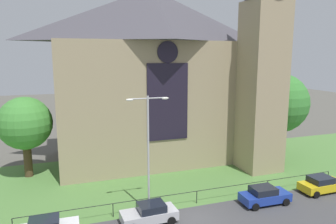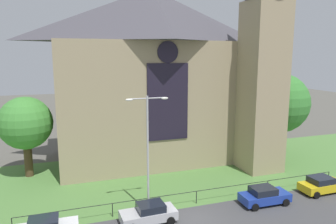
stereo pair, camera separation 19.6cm
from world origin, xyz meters
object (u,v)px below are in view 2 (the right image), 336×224
Objects in this scene: tree_left_far at (26,124)px; parked_car_yellow at (322,185)px; parked_car_blue at (264,196)px; church_building at (159,74)px; tree_right_far at (279,103)px; streetlamp_near at (148,141)px; parked_car_silver at (149,213)px.

tree_left_far is 29.43m from parked_car_yellow.
parked_car_blue is 6.44m from parked_car_yellow.
tree_left_far is (-14.81, -1.55, -4.66)m from church_building.
tree_left_far is at bearing 152.74° from parked_car_yellow.
parked_car_yellow is (-2.42, -9.85, -6.08)m from tree_right_far.
streetlamp_near is at bearing -155.87° from tree_right_far.
parked_car_blue is (19.45, -13.43, -4.87)m from tree_left_far.
church_building is 3.10× the size of tree_left_far.
parked_car_yellow is at bearing -53.01° from church_building.
church_building is 14.74m from streetlamp_near.
streetlamp_near is (-18.53, -8.30, -0.93)m from tree_right_far.
tree_left_far is at bearing 130.11° from streetlamp_near.
parked_car_silver is (9.35, -13.27, -4.87)m from tree_left_far.
parked_car_blue is at bearing -34.63° from tree_left_far.
church_building is 6.11× the size of parked_car_silver.
church_building is 20.72m from parked_car_yellow.
tree_left_far is at bearing 146.89° from parked_car_blue.
parked_car_blue is (-8.85, -10.14, -6.08)m from tree_right_far.
parked_car_yellow is at bearing -5.49° from streetlamp_near.
church_building is at bearing -111.95° from parked_car_silver.
tree_right_far is at bearing 50.41° from parked_car_blue.
tree_right_far is at bearing 75.87° from parked_car_yellow.
tree_right_far is 22.26m from parked_car_silver.
tree_left_far is at bearing -174.01° from church_building.
tree_right_far is 2.45× the size of parked_car_silver.
tree_right_far is 2.47× the size of parked_car_yellow.
parked_car_blue is at bearing -177.75° from parked_car_yellow.
streetlamp_near is 11.12m from parked_car_blue.
parked_car_yellow is (16.11, -1.55, -5.16)m from streetlamp_near.
tree_right_far is 11.82m from parked_car_yellow.
parked_car_blue is at bearing -72.79° from church_building.
parked_car_yellow is at bearing 4.11° from parked_car_blue.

